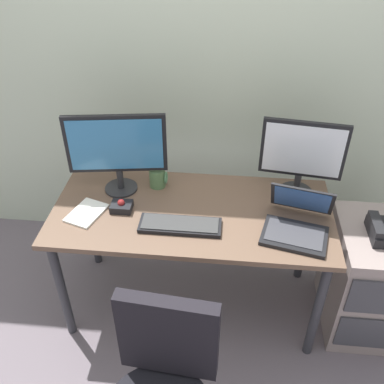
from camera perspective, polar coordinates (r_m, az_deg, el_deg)
name	(u,v)px	position (r m, az deg, el deg)	size (l,w,h in m)	color
ground_plane	(192,301)	(2.82, 0.00, -13.95)	(8.00, 8.00, 0.00)	slate
back_wall	(204,39)	(2.59, 1.61, 19.24)	(6.00, 0.10, 2.80)	beige
desk	(192,222)	(2.35, 0.00, -3.97)	(1.47, 0.69, 0.73)	brown
file_cabinet	(368,279)	(2.67, 21.95, -10.43)	(0.42, 0.53, 0.67)	gray
monitor_main	(117,148)	(2.33, -9.79, 5.61)	(0.52, 0.18, 0.46)	#262628
monitor_side	(302,154)	(2.35, 14.14, 4.76)	(0.43, 0.18, 0.44)	#262628
keyboard	(180,225)	(2.19, -1.56, -4.32)	(0.41, 0.14, 0.03)	black
laptop	(297,222)	(2.21, 13.51, -3.82)	(0.38, 0.39, 0.22)	black
trackball_mouse	(122,206)	(2.32, -9.15, -1.83)	(0.11, 0.09, 0.07)	black
coffee_mug	(158,178)	(2.45, -4.46, 1.87)	(0.10, 0.09, 0.11)	#517647
paper_notepad	(86,213)	(2.34, -13.56, -2.66)	(0.15, 0.21, 0.01)	white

